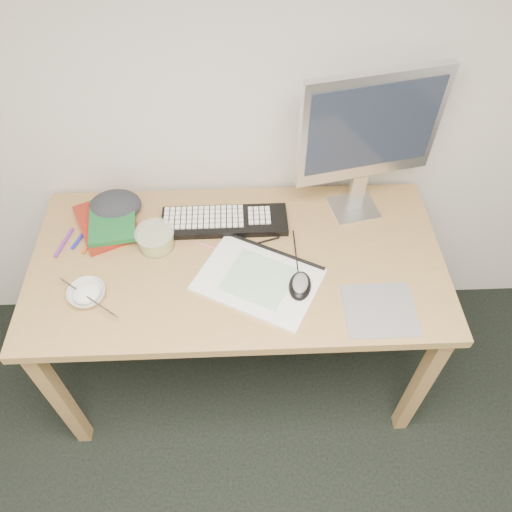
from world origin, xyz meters
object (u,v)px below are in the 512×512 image
at_px(keyboard, 225,221).
at_px(rice_bowl, 87,294).
at_px(desk, 238,274).
at_px(monitor, 370,131).
at_px(sketchpad, 259,280).

xyz_separation_m(keyboard, rice_bowl, (-0.43, -0.31, 0.01)).
relative_size(desk, rice_bowl, 11.73).
bearing_deg(desk, keyboard, 104.51).
height_order(desk, monitor, monitor).
bearing_deg(desk, monitor, 27.34).
xyz_separation_m(sketchpad, monitor, (0.37, 0.32, 0.34)).
bearing_deg(sketchpad, keyboard, 141.23).
xyz_separation_m(desk, keyboard, (-0.04, 0.16, 0.10)).
relative_size(sketchpad, monitor, 0.69).
height_order(desk, sketchpad, sketchpad).
xyz_separation_m(sketchpad, rice_bowl, (-0.54, -0.05, 0.01)).
distance_m(desk, keyboard, 0.20).
height_order(sketchpad, rice_bowl, rice_bowl).
xyz_separation_m(keyboard, monitor, (0.48, 0.06, 0.33)).
bearing_deg(rice_bowl, sketchpad, 4.83).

